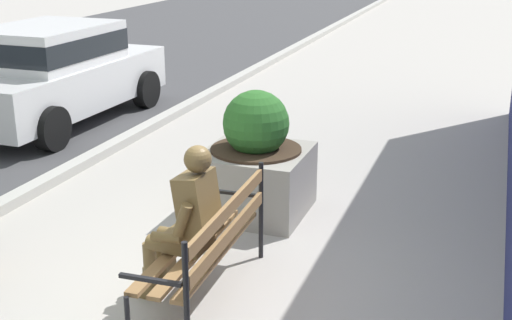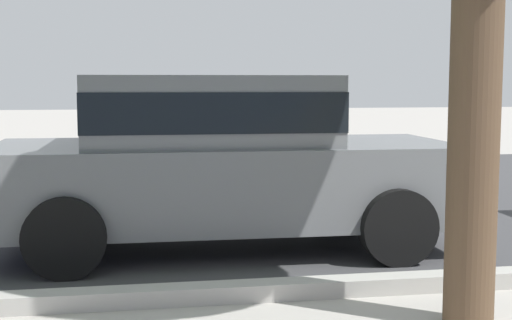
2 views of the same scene
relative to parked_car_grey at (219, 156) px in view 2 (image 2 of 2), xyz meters
The scene contains 3 objects.
street_surface 3.43m from the parked_car_grey, 64.14° to the left, with size 60.00×9.00×0.01m, color #424244.
curb_stone 2.30m from the parked_car_grey, 47.88° to the right, with size 60.00×0.20×0.12m, color #B2AFA8.
parked_car_grey is the anchor object (origin of this frame).
Camera 2 is at (-2.24, -1.88, 1.50)m, focal length 50.28 mm.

